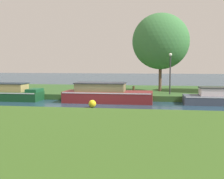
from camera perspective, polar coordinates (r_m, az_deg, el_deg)
The scene contains 10 objects.
ground_plane at distance 19.15m, azimuth -3.49°, elevation -2.96°, with size 120.00×120.00×0.00m, color #223E53.
riverbank_far at distance 25.96m, azimuth -0.24°, elevation -0.37°, with size 72.00×10.00×0.40m, color #345B28.
riverbank_near at distance 10.63m, azimuth -13.86°, elevation -8.60°, with size 72.00×10.00×0.40m, color #395E20.
forest_narrowboat at distance 22.63m, azimuth -20.13°, elevation -0.59°, with size 5.06×1.76×1.28m.
maroon_cruiser at distance 20.13m, azimuth -1.12°, elevation -0.91°, with size 6.13×2.07×1.39m.
willow_tree_left at distance 24.18m, azimuth 9.60°, elevation 9.36°, with size 4.64×3.59×6.39m.
lamp_post at distance 21.97m, azimuth 11.43°, elevation 4.07°, with size 0.24×0.24×3.08m.
mooring_post_near at distance 22.01m, azimuth -6.51°, elevation -0.03°, with size 0.19×0.19×0.65m, color #513323.
mooring_post_far at distance 21.31m, azimuth 4.29°, elevation -0.19°, with size 0.18×0.18×0.64m, color #463C24.
channel_buoy at distance 17.80m, azimuth -3.91°, elevation -2.82°, with size 0.47×0.47×0.47m, color yellow.
Camera 1 is at (4.00, -18.53, 2.70)m, focal length 46.27 mm.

